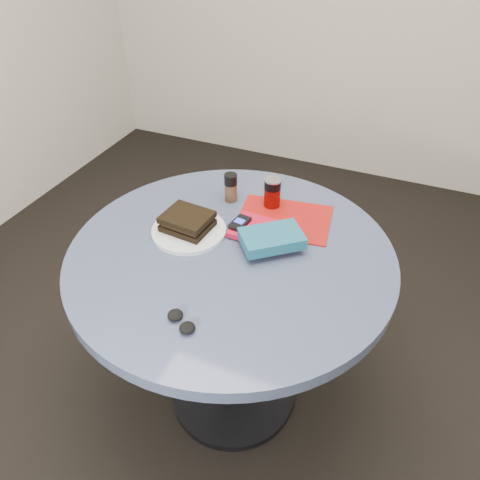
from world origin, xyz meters
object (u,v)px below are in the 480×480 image
at_px(table, 232,289).
at_px(red_book, 263,231).
at_px(sandwich, 187,221).
at_px(headphones, 181,321).
at_px(magazine, 284,219).
at_px(novel, 272,238).
at_px(mp3_player, 240,223).
at_px(plate, 189,231).
at_px(soda_can, 272,193).
at_px(pepper_grinder, 231,187).

xyz_separation_m(table, red_book, (0.06, 0.11, 0.18)).
height_order(sandwich, headphones, sandwich).
xyz_separation_m(magazine, novel, (0.01, -0.16, 0.04)).
height_order(red_book, mp3_player, mp3_player).
height_order(red_book, novel, novel).
bearing_deg(table, magazine, 65.94).
relative_size(table, headphones, 9.58).
height_order(plate, red_book, red_book).
bearing_deg(soda_can, pepper_grinder, -172.34).
distance_m(table, mp3_player, 0.22).
height_order(sandwich, novel, sandwich).
xyz_separation_m(sandwich, headphones, (0.17, -0.36, -0.03)).
bearing_deg(red_book, sandwich, -158.77).
bearing_deg(table, plate, 169.23).
bearing_deg(table, soda_can, 83.36).
relative_size(table, novel, 5.44).
distance_m(soda_can, novel, 0.23).
height_order(plate, pepper_grinder, pepper_grinder).
bearing_deg(soda_can, magazine, -42.14).
bearing_deg(pepper_grinder, headphones, -78.60).
relative_size(table, red_book, 4.94).
xyz_separation_m(sandwich, novel, (0.28, 0.02, -0.00)).
bearing_deg(pepper_grinder, red_book, -39.41).
xyz_separation_m(red_book, headphones, (-0.06, -0.43, -0.00)).
relative_size(table, magazine, 3.32).
distance_m(sandwich, soda_can, 0.31).
xyz_separation_m(plate, headphones, (0.16, -0.35, 0.00)).
relative_size(table, pepper_grinder, 9.69).
bearing_deg(mp3_player, soda_can, 74.06).
height_order(plate, headphones, headphones).
xyz_separation_m(pepper_grinder, magazine, (0.21, -0.04, -0.05)).
relative_size(pepper_grinder, magazine, 0.34).
bearing_deg(soda_can, mp3_player, -105.94).
height_order(soda_can, magazine, soda_can).
bearing_deg(plate, red_book, 20.11).
height_order(soda_can, red_book, soda_can).
height_order(table, novel, novel).
bearing_deg(magazine, table, -121.90).
bearing_deg(mp3_player, sandwich, -154.20).
bearing_deg(soda_can, table, -96.64).
xyz_separation_m(mp3_player, headphones, (0.02, -0.43, -0.02)).
height_order(sandwich, pepper_grinder, pepper_grinder).
relative_size(magazine, mp3_player, 3.62).
bearing_deg(table, sandwich, 168.06).
bearing_deg(sandwich, plate, -39.31).
bearing_deg(headphones, red_book, 82.16).
height_order(plate, novel, novel).
relative_size(sandwich, headphones, 1.50).
xyz_separation_m(sandwich, mp3_player, (0.15, 0.07, -0.01)).
bearing_deg(headphones, magazine, 80.16).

